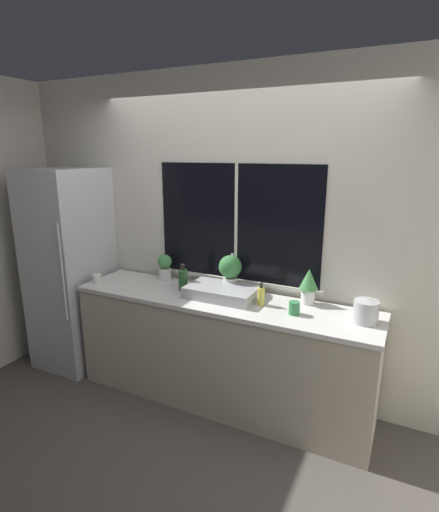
% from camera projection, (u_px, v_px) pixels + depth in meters
% --- Properties ---
extents(ground_plane, '(14.00, 14.00, 0.00)m').
position_uv_depth(ground_plane, '(204.00, 418.00, 3.15)').
color(ground_plane, '#4C4742').
extents(wall_back, '(8.00, 0.09, 2.70)m').
position_uv_depth(wall_back, '(238.00, 236.00, 3.35)').
color(wall_back, beige).
rests_on(wall_back, ground_plane).
extents(wall_left, '(0.06, 7.00, 2.70)m').
position_uv_depth(wall_left, '(109.00, 208.00, 5.04)').
color(wall_left, beige).
rests_on(wall_left, ground_plane).
extents(counter, '(2.48, 0.58, 0.91)m').
position_uv_depth(counter, '(220.00, 351.00, 3.28)').
color(counter, '#B2A893').
rests_on(counter, ground_plane).
extents(refrigerator, '(0.60, 0.68, 1.90)m').
position_uv_depth(refrigerator, '(71.00, 269.00, 3.82)').
color(refrigerator, '#B7B7BC').
rests_on(refrigerator, ground_plane).
extents(sink, '(0.56, 0.39, 0.32)m').
position_uv_depth(sink, '(221.00, 292.00, 3.18)').
color(sink, '#ADADB2').
rests_on(sink, counter).
extents(potted_plant_left, '(0.13, 0.13, 0.24)m').
position_uv_depth(potted_plant_left, '(165.00, 266.00, 3.59)').
color(potted_plant_left, white).
rests_on(potted_plant_left, counter).
extents(potted_plant_center, '(0.19, 0.19, 0.30)m').
position_uv_depth(potted_plant_center, '(230.00, 270.00, 3.30)').
color(potted_plant_center, white).
rests_on(potted_plant_center, counter).
extents(potted_plant_right, '(0.14, 0.14, 0.28)m').
position_uv_depth(potted_plant_right, '(309.00, 284.00, 3.02)').
color(potted_plant_right, white).
rests_on(potted_plant_right, counter).
extents(soap_bottle, '(0.05, 0.05, 0.18)m').
position_uv_depth(soap_bottle, '(261.00, 296.00, 3.02)').
color(soap_bottle, '#DBD14C').
rests_on(soap_bottle, counter).
extents(bottle_tall, '(0.07, 0.07, 0.23)m').
position_uv_depth(bottle_tall, '(183.00, 279.00, 3.33)').
color(bottle_tall, '#235128').
rests_on(bottle_tall, counter).
extents(mug_green, '(0.08, 0.08, 0.09)m').
position_uv_depth(mug_green, '(294.00, 308.00, 2.85)').
color(mug_green, '#38844C').
rests_on(mug_green, counter).
extents(mug_white, '(0.08, 0.08, 0.08)m').
position_uv_depth(mug_white, '(97.00, 279.00, 3.54)').
color(mug_white, white).
rests_on(mug_white, counter).
extents(kettle, '(0.17, 0.17, 0.17)m').
position_uv_depth(kettle, '(366.00, 311.00, 2.70)').
color(kettle, '#B2B2B7').
rests_on(kettle, counter).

